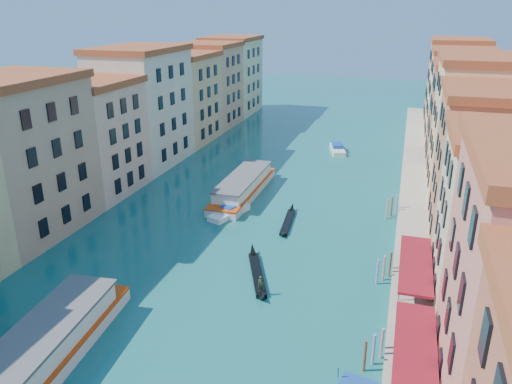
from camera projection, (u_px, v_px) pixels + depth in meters
left_bank_palazzos at (124, 118)px, 84.49m from camera, size 12.80×128.40×21.00m
right_bank_palazzos at (480, 142)px, 69.53m from camera, size 12.80×128.40×21.00m
quay at (413, 198)px, 74.96m from camera, size 4.00×140.00×1.00m
restaurant_awnings at (415, 366)px, 36.43m from camera, size 3.20×44.55×3.12m
mooring_poles_right at (376, 331)px, 43.05m from camera, size 1.44×54.24×3.20m
vaporetto_near at (38, 355)px, 39.75m from camera, size 7.13×22.94×3.36m
vaporetto_far at (243, 186)px, 77.28m from camera, size 4.70×20.60×3.06m
gondola_fore at (257, 273)px, 54.19m from camera, size 5.43×11.35×2.38m
gondola_far at (288, 221)px, 67.47m from camera, size 1.79×10.76×1.52m
motorboat_mid at (230, 211)px, 69.82m from camera, size 4.42×7.24×1.43m
motorboat_far at (337, 149)px, 100.04m from camera, size 4.23×7.89×1.56m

